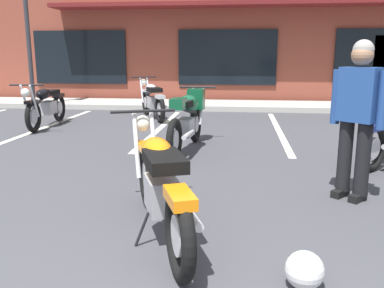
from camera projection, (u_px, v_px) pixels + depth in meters
The scene contains 10 objects.
ground_plane at pixel (200, 191), 4.66m from camera, with size 80.00×80.00×0.00m, color #3D3D42.
sidewalk_kerb at pixel (225, 105), 12.09m from camera, with size 22.00×1.80×0.14m, color #A8A59E.
brick_storefront_building at pixel (230, 45), 15.46m from camera, with size 17.95×6.53×3.79m.
painted_stall_lines at pixel (219, 129), 8.61m from camera, with size 12.54×4.80×0.01m.
motorcycle_foreground_classic at pixel (160, 183), 3.45m from camera, with size 1.07×2.01×0.98m.
motorcycle_black_cruiser at pixel (152, 99), 9.98m from camera, with size 1.19×1.96×0.98m.
motorcycle_silver_naked at pixel (188, 117), 6.66m from camera, with size 0.69×2.11×0.98m.
motorcycle_green_cafe_racer at pixel (46, 105), 8.80m from camera, with size 0.66×2.11×0.98m.
person_in_black_shirt at pixel (358, 111), 4.25m from camera, with size 0.52×0.47×1.68m.
helmet_on_pavement at pixel (304, 270), 2.70m from camera, with size 0.26×0.26×0.26m.
Camera 1 is at (0.43, -0.75, 1.52)m, focal length 38.30 mm.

